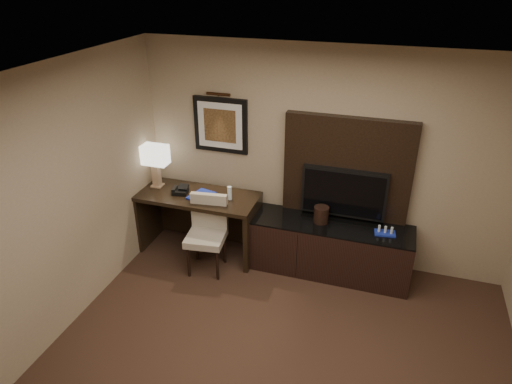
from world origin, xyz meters
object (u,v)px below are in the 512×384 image
at_px(table_lamp, 156,167).
at_px(ice_bucket, 321,215).
at_px(desk_phone, 180,190).
at_px(minibar_tray, 385,231).
at_px(tv, 344,193).
at_px(water_bottle, 230,193).
at_px(credenza, 328,248).
at_px(desk_chair, 206,237).
at_px(desk, 199,223).

xyz_separation_m(table_lamp, ice_bucket, (2.18, -0.00, -0.33)).
distance_m(desk_phone, ice_bucket, 1.80).
distance_m(desk_phone, minibar_tray, 2.55).
height_order(tv, water_bottle, tv).
relative_size(credenza, desk_chair, 2.08).
xyz_separation_m(desk, tv, (1.80, 0.24, 0.61)).
xyz_separation_m(desk, ice_bucket, (1.58, 0.07, 0.36)).
distance_m(desk_chair, desk_phone, 0.72).
bearing_deg(desk, credenza, 1.53).
bearing_deg(tv, minibar_tray, -22.06).
relative_size(desk, desk_chair, 1.64).
relative_size(desk_chair, table_lamp, 1.72).
bearing_deg(minibar_tray, table_lamp, 179.11).
height_order(ice_bucket, minibar_tray, ice_bucket).
relative_size(credenza, table_lamp, 3.59).
bearing_deg(tv, desk_chair, -158.23).
height_order(desk, table_lamp, table_lamp).
distance_m(tv, table_lamp, 2.41).
bearing_deg(minibar_tray, ice_bucket, 176.64).
bearing_deg(desk_phone, tv, -2.21).
distance_m(table_lamp, ice_bucket, 2.20).
distance_m(credenza, water_bottle, 1.38).
bearing_deg(credenza, ice_bucket, 170.66).
height_order(credenza, desk_phone, desk_phone).
bearing_deg(table_lamp, minibar_tray, -0.89).
xyz_separation_m(desk_phone, water_bottle, (0.65, 0.04, 0.04)).
bearing_deg(desk_phone, desk, -2.11).
distance_m(desk, desk_phone, 0.51).
xyz_separation_m(desk, desk_phone, (-0.22, -0.03, 0.46)).
distance_m(desk, ice_bucket, 1.62).
height_order(desk_chair, desk_phone, desk_chair).
relative_size(table_lamp, minibar_tray, 2.34).
bearing_deg(desk_chair, tv, 14.40).
xyz_separation_m(table_lamp, water_bottle, (1.04, -0.06, -0.19)).
bearing_deg(water_bottle, ice_bucket, 2.85).
bearing_deg(table_lamp, desk, -6.75).
bearing_deg(desk_phone, table_lamp, 155.47).
distance_m(credenza, minibar_tray, 0.74).
bearing_deg(tv, desk_phone, -172.39).
distance_m(desk, credenza, 1.70).
bearing_deg(desk, desk_chair, -55.18).
relative_size(tv, minibar_tray, 4.27).
height_order(desk, water_bottle, water_bottle).
bearing_deg(tv, table_lamp, -175.97).
distance_m(tv, desk_chair, 1.74).
distance_m(credenza, desk_phone, 1.99).
bearing_deg(table_lamp, desk_chair, -27.33).
height_order(desk_chair, table_lamp, table_lamp).
bearing_deg(ice_bucket, credenza, -9.45).
height_order(desk, ice_bucket, ice_bucket).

